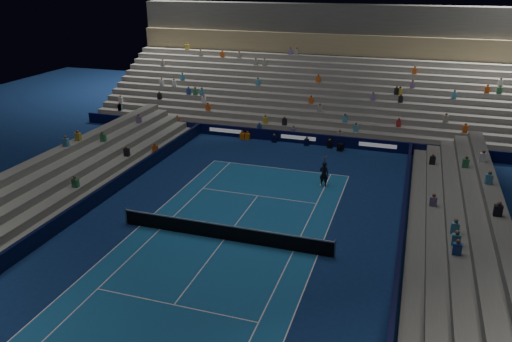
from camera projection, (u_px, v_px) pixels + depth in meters
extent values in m
plane|color=#0D2150|center=(224.00, 240.00, 28.80)|extent=(90.00, 90.00, 0.00)
cube|color=#195389|center=(224.00, 240.00, 28.80)|extent=(10.97, 23.77, 0.01)
cube|color=black|center=(299.00, 138.00, 44.98)|extent=(44.00, 0.25, 1.00)
cube|color=black|center=(399.00, 260.00, 25.85)|extent=(0.25, 37.00, 1.00)
cube|color=black|center=(80.00, 209.00, 31.39)|extent=(0.25, 37.00, 1.00)
cube|color=slate|center=(301.00, 137.00, 45.95)|extent=(44.00, 1.00, 0.50)
cube|color=slate|center=(303.00, 131.00, 46.75)|extent=(44.00, 1.00, 1.00)
cube|color=slate|center=(306.00, 126.00, 47.54)|extent=(44.00, 1.00, 1.50)
cube|color=slate|center=(308.00, 121.00, 48.33)|extent=(44.00, 1.00, 2.00)
cube|color=slate|center=(311.00, 116.00, 49.12)|extent=(44.00, 1.00, 2.50)
cube|color=slate|center=(313.00, 111.00, 49.91)|extent=(44.00, 1.00, 3.00)
cube|color=slate|center=(315.00, 106.00, 50.71)|extent=(44.00, 1.00, 3.50)
cube|color=slate|center=(317.00, 101.00, 51.50)|extent=(44.00, 1.00, 4.00)
cube|color=slate|center=(319.00, 97.00, 52.29)|extent=(44.00, 1.00, 4.50)
cube|color=slate|center=(321.00, 92.00, 53.08)|extent=(44.00, 1.00, 5.00)
cube|color=slate|center=(323.00, 88.00, 53.87)|extent=(44.00, 1.00, 5.50)
cube|color=slate|center=(325.00, 84.00, 54.66)|extent=(44.00, 1.00, 6.00)
cube|color=#97855D|center=(328.00, 44.00, 54.12)|extent=(44.00, 0.60, 2.20)
cube|color=#434441|center=(332.00, 18.00, 54.40)|extent=(44.00, 2.40, 3.00)
cube|color=#5F5F5A|center=(414.00, 267.00, 25.71)|extent=(1.00, 37.00, 0.50)
cube|color=#5F5F5A|center=(435.00, 266.00, 25.34)|extent=(1.00, 37.00, 1.00)
cube|color=#5F5F5A|center=(457.00, 265.00, 24.96)|extent=(1.00, 37.00, 1.50)
cube|color=#5F5F5A|center=(479.00, 264.00, 24.58)|extent=(1.00, 37.00, 2.00)
cube|color=#5F5F5A|center=(502.00, 263.00, 24.20)|extent=(1.00, 37.00, 2.50)
cube|color=slate|center=(70.00, 211.00, 31.71)|extent=(1.00, 37.00, 0.50)
cube|color=slate|center=(56.00, 205.00, 31.90)|extent=(1.00, 37.00, 1.00)
cube|color=slate|center=(43.00, 200.00, 32.09)|extent=(1.00, 37.00, 1.50)
cube|color=slate|center=(29.00, 194.00, 32.29)|extent=(1.00, 37.00, 2.00)
cube|color=slate|center=(16.00, 189.00, 32.48)|extent=(1.00, 37.00, 2.50)
cylinder|color=#B2B2B7|center=(126.00, 216.00, 30.43)|extent=(0.10, 0.10, 1.10)
cylinder|color=#B2B2B7|center=(335.00, 249.00, 26.77)|extent=(0.10, 0.10, 1.10)
cube|color=black|center=(224.00, 233.00, 28.64)|extent=(12.80, 0.03, 0.90)
cube|color=white|center=(224.00, 225.00, 28.46)|extent=(12.80, 0.04, 0.08)
imported|color=black|center=(324.00, 174.00, 35.73)|extent=(0.73, 0.54, 1.85)
cube|color=black|center=(341.00, 147.00, 43.14)|extent=(0.57, 0.66, 0.63)
cylinder|color=black|center=(340.00, 147.00, 42.66)|extent=(0.22, 0.37, 0.16)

